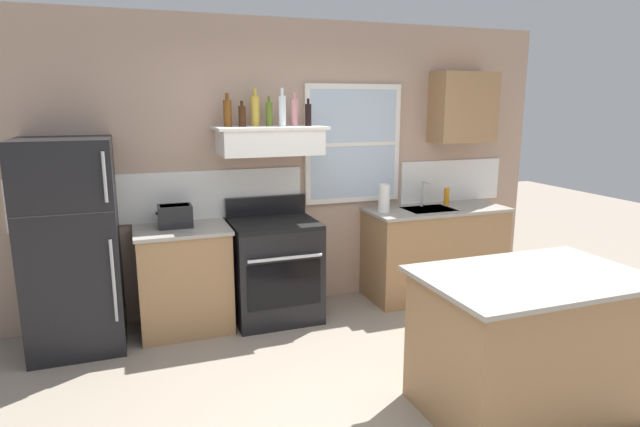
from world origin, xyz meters
TOP-DOWN VIEW (x-y plane):
  - ground_plane at (0.00, 0.00)m, footprint 16.00×16.00m
  - back_wall at (0.03, 2.23)m, footprint 5.40×0.11m
  - refrigerator at (-1.90, 1.84)m, footprint 0.70×0.72m
  - counter_left_of_stove at (-1.05, 1.90)m, footprint 0.79×0.63m
  - toaster at (-1.09, 1.94)m, footprint 0.30×0.20m
  - stove_range at (-0.25, 1.86)m, footprint 0.76×0.69m
  - range_hood_shelf at (-0.25, 1.96)m, footprint 0.96×0.52m
  - bottle_amber_wine at (-0.60, 2.02)m, footprint 0.07×0.07m
  - bottle_brown_stout at (-0.48, 1.98)m, footprint 0.06×0.06m
  - bottle_champagne_gold_foil at (-0.36, 2.01)m, footprint 0.08×0.08m
  - bottle_olive_oil_square at (-0.25, 1.97)m, footprint 0.06×0.06m
  - bottle_clear_tall at (-0.14, 1.91)m, footprint 0.06×0.06m
  - bottle_rose_pink at (-0.01, 1.98)m, footprint 0.07×0.07m
  - bottle_balsamic_dark at (0.10, 1.91)m, footprint 0.06×0.06m
  - counter_right_with_sink at (1.45, 1.90)m, footprint 1.43×0.63m
  - sink_faucet at (1.35, 2.00)m, footprint 0.03×0.17m
  - paper_towel_roll at (0.86, 1.90)m, footprint 0.11×0.11m
  - dish_soap_bottle at (1.63, 2.00)m, footprint 0.06×0.06m
  - kitchen_island at (0.88, -0.12)m, footprint 1.40×0.90m
  - upper_cabinet_right at (1.80, 2.04)m, footprint 0.64×0.32m

SIDE VIEW (x-z plane):
  - ground_plane at x=0.00m, z-range 0.00..0.00m
  - counter_left_of_stove at x=-1.05m, z-range 0.00..0.91m
  - counter_right_with_sink at x=1.45m, z-range 0.00..0.91m
  - kitchen_island at x=0.88m, z-range 0.00..0.91m
  - stove_range at x=-0.25m, z-range -0.08..1.01m
  - refrigerator at x=-1.90m, z-range 0.00..1.69m
  - dish_soap_bottle at x=1.63m, z-range 0.91..1.09m
  - toaster at x=-1.09m, z-range 0.91..1.10m
  - paper_towel_roll at x=0.86m, z-range 0.91..1.18m
  - sink_faucet at x=1.35m, z-range 0.94..1.22m
  - back_wall at x=0.03m, z-range 0.00..2.70m
  - range_hood_shelf at x=-0.25m, z-range 1.50..1.75m
  - bottle_brown_stout at x=-0.48m, z-range 1.73..1.95m
  - bottle_balsamic_dark at x=0.10m, z-range 1.73..1.97m
  - bottle_olive_oil_square at x=-0.25m, z-range 1.72..1.98m
  - bottle_amber_wine at x=-0.60m, z-range 1.72..2.01m
  - bottle_rose_pink at x=-0.01m, z-range 1.72..2.01m
  - bottle_champagne_gold_foil at x=-0.36m, z-range 1.72..2.04m
  - bottle_clear_tall at x=-0.14m, z-range 1.72..2.05m
  - upper_cabinet_right at x=1.80m, z-range 1.55..2.25m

